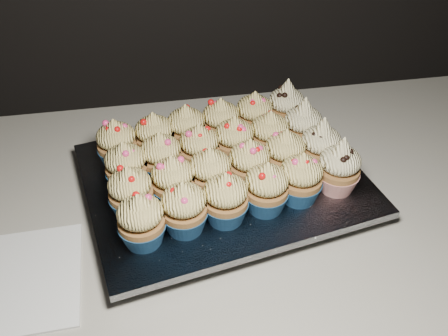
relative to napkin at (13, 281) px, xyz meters
The scene contains 28 objects.
worktop 0.18m from the napkin, 38.84° to the left, with size 2.44×0.64×0.04m, color beige.
napkin is the anchor object (origin of this frame).
baking_tray 0.33m from the napkin, 22.57° to the left, with size 0.38×0.29×0.02m, color black.
foil_lining 0.33m from the napkin, 22.57° to the left, with size 0.41×0.32×0.01m, color silver.
cupcake_0 0.19m from the napkin, ahead, with size 0.06×0.06×0.08m.
cupcake_1 0.24m from the napkin, ahead, with size 0.06×0.06×0.08m.
cupcake_2 0.30m from the napkin, ahead, with size 0.06×0.06×0.08m.
cupcake_3 0.36m from the napkin, ahead, with size 0.06×0.06×0.08m.
cupcake_4 0.41m from the napkin, ahead, with size 0.06×0.06×0.08m.
cupcake_5 0.47m from the napkin, ahead, with size 0.06×0.06×0.10m.
cupcake_6 0.19m from the napkin, 23.09° to the left, with size 0.06×0.06×0.08m.
cupcake_7 0.25m from the napkin, 20.36° to the left, with size 0.06×0.06×0.08m.
cupcake_8 0.30m from the napkin, 18.27° to the left, with size 0.06×0.06×0.08m.
cupcake_9 0.36m from the napkin, 16.82° to the left, with size 0.06×0.06×0.08m.
cupcake_10 0.42m from the napkin, 16.37° to the left, with size 0.06×0.06×0.08m.
cupcake_11 0.47m from the napkin, 15.15° to the left, with size 0.06×0.06×0.10m.
cupcake_12 0.21m from the napkin, 38.55° to the left, with size 0.06×0.06×0.08m.
cupcake_13 0.26m from the napkin, 33.82° to the left, with size 0.06×0.06×0.08m.
cupcake_14 0.32m from the napkin, 29.31° to the left, with size 0.06×0.06×0.08m.
cupcake_15 0.37m from the napkin, 26.54° to the left, with size 0.06×0.06×0.08m.
cupcake_16 0.42m from the napkin, 23.63° to the left, with size 0.06×0.06×0.08m.
cupcake_17 0.48m from the napkin, 22.25° to the left, with size 0.06×0.06×0.10m.
cupcake_18 0.25m from the napkin, 51.89° to the left, with size 0.06×0.06×0.08m.
cupcake_19 0.29m from the napkin, 43.52° to the left, with size 0.06×0.06×0.08m.
cupcake_20 0.34m from the napkin, 39.07° to the left, with size 0.06×0.06×0.08m.
cupcake_21 0.39m from the napkin, 34.64° to the left, with size 0.06×0.06×0.08m.
cupcake_22 0.44m from the napkin, 31.46° to the left, with size 0.06×0.06×0.08m.
cupcake_23 0.50m from the napkin, 29.27° to the left, with size 0.06×0.06×0.10m.
Camera 1 is at (0.06, 1.14, 1.43)m, focal length 40.00 mm.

